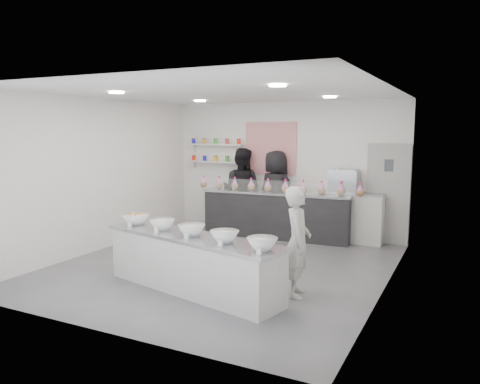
% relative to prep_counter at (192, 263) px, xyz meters
% --- Properties ---
extents(floor, '(6.00, 6.00, 0.00)m').
position_rel_prep_counter_xyz_m(floor, '(-0.19, 1.31, -0.42)').
color(floor, '#515156').
rests_on(floor, ground).
extents(ceiling, '(6.00, 6.00, 0.00)m').
position_rel_prep_counter_xyz_m(ceiling, '(-0.19, 1.31, 2.58)').
color(ceiling, white).
rests_on(ceiling, floor).
extents(back_wall, '(5.50, 0.00, 5.50)m').
position_rel_prep_counter_xyz_m(back_wall, '(-0.19, 4.31, 1.08)').
color(back_wall, white).
rests_on(back_wall, floor).
extents(left_wall, '(0.00, 6.00, 6.00)m').
position_rel_prep_counter_xyz_m(left_wall, '(-2.94, 1.31, 1.08)').
color(left_wall, white).
rests_on(left_wall, floor).
extents(right_wall, '(0.00, 6.00, 6.00)m').
position_rel_prep_counter_xyz_m(right_wall, '(2.56, 1.31, 1.08)').
color(right_wall, white).
rests_on(right_wall, floor).
extents(back_door, '(0.88, 0.04, 2.10)m').
position_rel_prep_counter_xyz_m(back_door, '(2.11, 4.28, 0.63)').
color(back_door, '#9C9C99').
rests_on(back_door, floor).
extents(pattern_panel, '(1.25, 0.03, 1.20)m').
position_rel_prep_counter_xyz_m(pattern_panel, '(-0.54, 4.28, 1.53)').
color(pattern_panel, '#C7293E').
rests_on(pattern_panel, back_wall).
extents(jar_shelf_lower, '(1.45, 0.22, 0.04)m').
position_rel_prep_counter_xyz_m(jar_shelf_lower, '(-1.94, 4.21, 1.18)').
color(jar_shelf_lower, silver).
rests_on(jar_shelf_lower, back_wall).
extents(jar_shelf_upper, '(1.45, 0.22, 0.04)m').
position_rel_prep_counter_xyz_m(jar_shelf_upper, '(-1.94, 4.21, 1.60)').
color(jar_shelf_upper, silver).
rests_on(jar_shelf_upper, back_wall).
extents(preserve_jars, '(1.45, 0.10, 0.56)m').
position_rel_prep_counter_xyz_m(preserve_jars, '(-1.94, 4.19, 1.46)').
color(preserve_jars, '#FB290F').
rests_on(preserve_jars, jar_shelf_lower).
extents(downlight_0, '(0.24, 0.24, 0.02)m').
position_rel_prep_counter_xyz_m(downlight_0, '(-1.59, 0.31, 2.56)').
color(downlight_0, white).
rests_on(downlight_0, ceiling).
extents(downlight_1, '(0.24, 0.24, 0.02)m').
position_rel_prep_counter_xyz_m(downlight_1, '(1.21, 0.31, 2.56)').
color(downlight_1, white).
rests_on(downlight_1, ceiling).
extents(downlight_2, '(0.24, 0.24, 0.02)m').
position_rel_prep_counter_xyz_m(downlight_2, '(-1.59, 2.91, 2.56)').
color(downlight_2, white).
rests_on(downlight_2, ceiling).
extents(downlight_3, '(0.24, 0.24, 0.02)m').
position_rel_prep_counter_xyz_m(downlight_3, '(1.21, 2.91, 2.56)').
color(downlight_3, white).
rests_on(downlight_3, ceiling).
extents(prep_counter, '(3.17, 1.39, 0.84)m').
position_rel_prep_counter_xyz_m(prep_counter, '(0.00, 0.00, 0.00)').
color(prep_counter, '#BBBBB5').
rests_on(prep_counter, floor).
extents(back_bar, '(3.34, 0.78, 1.03)m').
position_rel_prep_counter_xyz_m(back_bar, '(-0.17, 3.75, 0.09)').
color(back_bar, black).
rests_on(back_bar, floor).
extents(sneeze_guard, '(3.26, 0.18, 0.28)m').
position_rel_prep_counter_xyz_m(sneeze_guard, '(-0.15, 3.46, 0.74)').
color(sneeze_guard, white).
rests_on(sneeze_guard, back_bar).
extents(espresso_ledge, '(1.44, 0.46, 1.07)m').
position_rel_prep_counter_xyz_m(espresso_ledge, '(1.36, 4.09, 0.11)').
color(espresso_ledge, '#BBBBB5').
rests_on(espresso_ledge, floor).
extents(espresso_machine, '(0.61, 0.42, 0.46)m').
position_rel_prep_counter_xyz_m(espresso_machine, '(1.24, 4.09, 0.88)').
color(espresso_machine, '#93969E').
rests_on(espresso_machine, espresso_ledge).
extents(cup_stacks, '(0.24, 0.24, 0.34)m').
position_rel_prep_counter_xyz_m(cup_stacks, '(1.10, 4.09, 0.82)').
color(cup_stacks, tan).
rests_on(cup_stacks, espresso_ledge).
extents(prep_bowls, '(3.04, 1.18, 0.16)m').
position_rel_prep_counter_xyz_m(prep_bowls, '(0.00, 0.00, 0.50)').
color(prep_bowls, white).
rests_on(prep_bowls, prep_counter).
extents(label_cards, '(2.66, 0.04, 0.07)m').
position_rel_prep_counter_xyz_m(label_cards, '(0.12, -0.51, 0.46)').
color(label_cards, white).
rests_on(label_cards, prep_counter).
extents(cookie_bags, '(3.77, 0.36, 0.29)m').
position_rel_prep_counter_xyz_m(cookie_bags, '(-0.17, 3.75, 0.75)').
color(cookie_bags, pink).
rests_on(cookie_bags, back_bar).
extents(woman_prep, '(0.54, 0.67, 1.60)m').
position_rel_prep_counter_xyz_m(woman_prep, '(1.47, 0.51, 0.38)').
color(woman_prep, '#BABAB3').
rests_on(woman_prep, floor).
extents(staff_left, '(1.01, 0.82, 1.96)m').
position_rel_prep_counter_xyz_m(staff_left, '(-1.15, 4.00, 0.56)').
color(staff_left, black).
rests_on(staff_left, floor).
extents(staff_right, '(1.08, 0.87, 1.92)m').
position_rel_prep_counter_xyz_m(staff_right, '(-0.29, 4.00, 0.54)').
color(staff_right, black).
rests_on(staff_right, floor).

